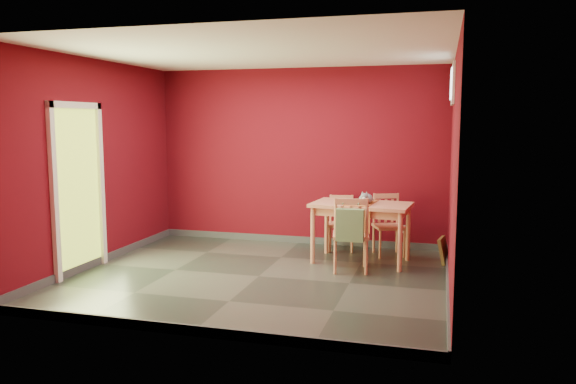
% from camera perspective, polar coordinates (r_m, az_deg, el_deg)
% --- Properties ---
extents(ground, '(4.50, 4.50, 0.00)m').
position_cam_1_polar(ground, '(6.99, -2.99, -8.54)').
color(ground, '#2D342D').
rests_on(ground, ground).
extents(room_shell, '(4.50, 4.50, 4.50)m').
position_cam_1_polar(room_shell, '(6.98, -2.99, -8.15)').
color(room_shell, '#580912').
rests_on(room_shell, ground).
extents(doorway, '(0.06, 1.01, 2.13)m').
position_cam_1_polar(doorway, '(7.44, -20.58, 0.79)').
color(doorway, '#B7D838').
rests_on(doorway, ground).
extents(window, '(0.05, 0.90, 0.50)m').
position_cam_1_polar(window, '(7.40, 16.37, 10.44)').
color(window, white).
rests_on(window, room_shell).
extents(outlet_plate, '(0.08, 0.02, 0.12)m').
position_cam_1_polar(outlet_plate, '(8.54, 11.57, -3.71)').
color(outlet_plate, silver).
rests_on(outlet_plate, room_shell).
extents(dining_table, '(1.36, 0.88, 0.81)m').
position_cam_1_polar(dining_table, '(7.59, 7.45, -1.88)').
color(dining_table, tan).
rests_on(dining_table, ground).
extents(table_runner, '(0.40, 0.72, 0.35)m').
position_cam_1_polar(table_runner, '(7.47, 7.34, -1.65)').
color(table_runner, '#AF5D2D').
rests_on(table_runner, dining_table).
extents(chair_far_left, '(0.43, 0.43, 0.80)m').
position_cam_1_polar(chair_far_left, '(8.34, 5.42, -3.09)').
color(chair_far_left, tan).
rests_on(chair_far_left, ground).
extents(chair_far_right, '(0.52, 0.52, 0.87)m').
position_cam_1_polar(chair_far_right, '(8.12, 10.15, -3.22)').
color(chair_far_right, tan).
rests_on(chair_far_right, ground).
extents(chair_near, '(0.52, 0.52, 0.96)m').
position_cam_1_polar(chair_near, '(7.13, 6.39, -4.22)').
color(chair_near, tan).
rests_on(chair_near, ground).
extents(tote_bag, '(0.34, 0.20, 0.47)m').
position_cam_1_polar(tote_bag, '(6.88, 6.33, -3.36)').
color(tote_bag, '#648555').
rests_on(tote_bag, chair_near).
extents(cat, '(0.20, 0.37, 0.19)m').
position_cam_1_polar(cat, '(7.53, 7.93, -0.46)').
color(cat, slate).
rests_on(cat, table_runner).
extents(picture_frame, '(0.17, 0.36, 0.35)m').
position_cam_1_polar(picture_frame, '(7.84, 15.51, -5.73)').
color(picture_frame, brown).
rests_on(picture_frame, ground).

